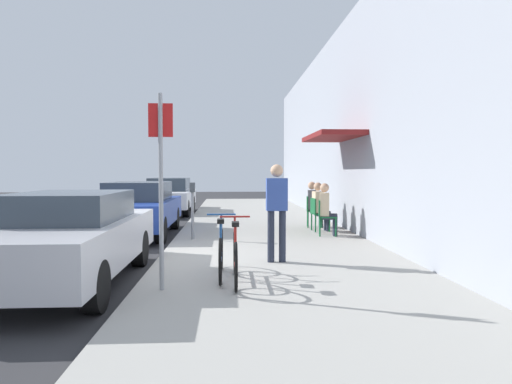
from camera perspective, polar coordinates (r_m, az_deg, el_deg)
name	(u,v)px	position (r m, az deg, el deg)	size (l,w,h in m)	color
ground_plane	(159,264)	(8.65, -12.11, -8.78)	(60.00, 60.00, 0.00)	#2D2D30
sidewalk_slab	(270,243)	(10.55, 1.82, -6.34)	(4.50, 32.00, 0.12)	#9E9B93
building_facade	(374,117)	(10.99, 14.54, 9.04)	(1.40, 32.00, 5.90)	#999EA8
parked_car_0	(68,237)	(7.35, -22.50, -5.18)	(1.80, 4.40, 1.38)	#B7B7BC
parked_car_1	(138,208)	(12.45, -14.51, -1.93)	(1.80, 4.40, 1.42)	navy
parked_car_2	(169,195)	(18.64, -10.80, -0.42)	(1.80, 4.40, 1.44)	silver
parking_meter	(193,206)	(10.68, -7.95, -1.79)	(0.12, 0.10, 1.32)	slate
street_sign	(161,176)	(6.13, -11.82, 2.01)	(0.32, 0.06, 2.60)	gray
bicycle_0	(221,253)	(6.90, -4.41, -7.58)	(0.46, 1.71, 0.90)	black
bicycle_1	(235,257)	(6.53, -2.61, -8.16)	(0.46, 1.71, 0.90)	black
cafe_chair_0	(324,215)	(11.33, 8.55, -2.88)	(0.51, 0.51, 0.87)	#14592D
seated_patron_0	(327,207)	(11.31, 8.86, -1.91)	(0.48, 0.42, 1.29)	#232838
cafe_chair_1	(318,212)	(12.15, 7.72, -2.51)	(0.48, 0.48, 0.87)	#14592D
seated_patron_1	(320,205)	(12.16, 8.00, -1.60)	(0.45, 0.39, 1.29)	#232838
cafe_chair_2	(312,209)	(13.00, 6.98, -2.17)	(0.49, 0.49, 0.87)	#14592D
seated_patron_2	(314,203)	(12.99, 7.25, -1.33)	(0.46, 0.40, 1.29)	#232838
pedestrian_standing	(277,205)	(7.89, 2.61, -1.60)	(0.36, 0.22, 1.70)	#232838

